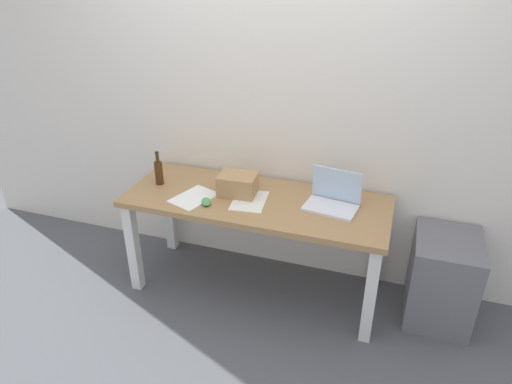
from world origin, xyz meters
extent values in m
plane|color=#515459|center=(0.00, 0.00, 0.00)|extent=(8.00, 8.00, 0.00)
cube|color=silver|center=(0.00, 0.39, 1.30)|extent=(5.20, 0.08, 2.60)
cube|color=#A37A4C|center=(0.00, 0.00, 0.70)|extent=(1.73, 0.66, 0.04)
cube|color=silver|center=(-0.81, -0.27, 0.34)|extent=(0.07, 0.07, 0.68)
cube|color=silver|center=(0.81, -0.27, 0.34)|extent=(0.07, 0.07, 0.68)
cube|color=silver|center=(-0.81, 0.27, 0.34)|extent=(0.07, 0.07, 0.68)
cube|color=silver|center=(0.81, 0.27, 0.34)|extent=(0.07, 0.07, 0.68)
cube|color=silver|center=(0.49, 0.01, 0.73)|extent=(0.35, 0.25, 0.02)
cube|color=silver|center=(0.50, 0.12, 0.85)|extent=(0.32, 0.07, 0.22)
cylinder|color=#47280F|center=(-0.70, 0.00, 0.80)|extent=(0.06, 0.06, 0.16)
cylinder|color=#47280F|center=(-0.70, 0.00, 0.92)|extent=(0.02, 0.02, 0.07)
cylinder|color=black|center=(-0.70, 0.00, 0.96)|extent=(0.03, 0.03, 0.01)
ellipsoid|color=#4C9E56|center=(-0.28, -0.17, 0.74)|extent=(0.10, 0.12, 0.03)
cube|color=tan|center=(-0.14, 0.03, 0.79)|extent=(0.26, 0.20, 0.14)
cube|color=white|center=(-0.03, -0.04, 0.72)|extent=(0.24, 0.32, 0.00)
cube|color=white|center=(-0.39, -0.11, 0.72)|extent=(0.30, 0.35, 0.00)
cube|color=slate|center=(1.22, 0.10, 0.30)|extent=(0.40, 0.48, 0.59)
camera|label=1|loc=(0.84, -2.53, 2.17)|focal=32.58mm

